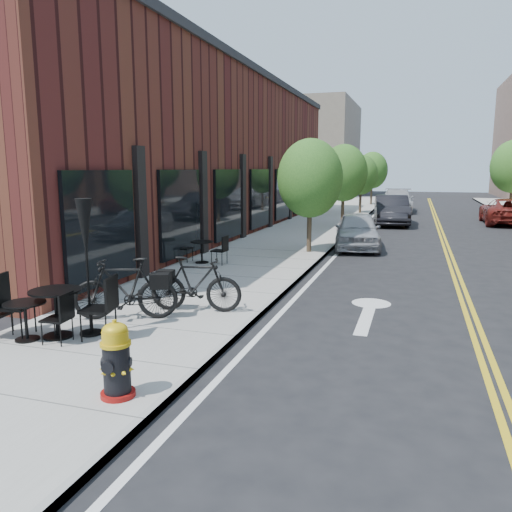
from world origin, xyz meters
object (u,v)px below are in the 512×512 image
(bicycle_right, at_px, (196,284))
(bistro_set_a, at_px, (56,306))
(bicycle_left, at_px, (125,289))
(fire_hydrant, at_px, (116,361))
(parked_car_c, at_px, (397,200))
(parked_car_a, at_px, (357,230))
(parked_car_far, at_px, (506,211))
(patio_umbrella, at_px, (86,238))
(bistro_set_c, at_px, (202,249))
(parked_car_b, at_px, (391,210))
(bistro_set_b, at_px, (25,315))

(bicycle_right, distance_m, bistro_set_a, 2.66)
(bicycle_left, distance_m, bicycle_right, 1.37)
(fire_hydrant, bearing_deg, parked_car_c, 68.69)
(parked_car_a, height_order, parked_car_far, parked_car_far)
(parked_car_far, bearing_deg, fire_hydrant, 72.23)
(patio_umbrella, distance_m, parked_car_far, 24.35)
(bicycle_left, bearing_deg, bistro_set_c, 168.65)
(bistro_set_c, xyz_separation_m, patio_umbrella, (0.86, -6.64, 1.24))
(bistro_set_c, bearing_deg, fire_hydrant, -68.19)
(fire_hydrant, distance_m, parked_car_b, 22.31)
(patio_umbrella, relative_size, parked_car_far, 0.47)
(bistro_set_c, height_order, parked_car_c, parked_car_c)
(bicycle_right, distance_m, bistro_set_c, 5.20)
(bistro_set_a, bearing_deg, patio_umbrella, 21.46)
(parked_car_c, bearing_deg, bistro_set_c, -102.79)
(parked_car_b, bearing_deg, bistro_set_c, -115.94)
(bicycle_right, xyz_separation_m, parked_car_c, (2.82, 26.66, 0.11))
(bicycle_right, bearing_deg, bistro_set_c, 12.04)
(bicycle_right, distance_m, parked_car_far, 22.18)
(fire_hydrant, height_order, bistro_set_b, fire_hydrant)
(bicycle_left, relative_size, bicycle_right, 1.07)
(bistro_set_a, relative_size, bistro_set_b, 1.28)
(patio_umbrella, relative_size, parked_car_a, 0.59)
(bistro_set_b, bearing_deg, parked_car_far, 59.71)
(bicycle_right, xyz_separation_m, bistro_set_b, (-1.97, -2.42, -0.13))
(patio_umbrella, distance_m, parked_car_c, 28.79)
(bistro_set_b, bearing_deg, bicycle_left, 53.16)
(bistro_set_b, bearing_deg, bistro_set_a, 31.66)
(bistro_set_c, relative_size, parked_car_far, 0.32)
(bicycle_left, distance_m, parked_car_a, 11.17)
(parked_car_a, xyz_separation_m, parked_car_far, (6.60, 10.59, 0.02))
(fire_hydrant, xyz_separation_m, bistro_set_a, (-2.23, 1.63, 0.07))
(parked_car_b, bearing_deg, parked_car_a, -101.66)
(bicycle_right, xyz_separation_m, bistro_set_c, (-2.00, 4.80, -0.12))
(patio_umbrella, bearing_deg, parked_car_far, 66.26)
(parked_car_b, distance_m, parked_car_far, 6.13)
(fire_hydrant, distance_m, bistro_set_b, 2.94)
(patio_umbrella, bearing_deg, bicycle_right, 58.24)
(parked_car_b, xyz_separation_m, parked_car_c, (-0.04, 8.23, 0.01))
(bistro_set_b, xyz_separation_m, parked_car_b, (4.82, 20.85, 0.23))
(bicycle_left, xyz_separation_m, parked_car_c, (3.85, 27.56, 0.07))
(bistro_set_b, xyz_separation_m, bistro_set_c, (-0.03, 7.22, 0.01))
(fire_hydrant, distance_m, parked_car_far, 25.48)
(bistro_set_b, height_order, parked_car_a, parked_car_a)
(bistro_set_b, relative_size, parked_car_c, 0.29)
(fire_hydrant, height_order, parked_car_c, parked_car_c)
(fire_hydrant, xyz_separation_m, parked_car_b, (2.20, 22.20, 0.18))
(fire_hydrant, distance_m, patio_umbrella, 2.89)
(bistro_set_b, relative_size, parked_car_a, 0.40)
(parked_car_a, distance_m, parked_car_c, 16.85)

